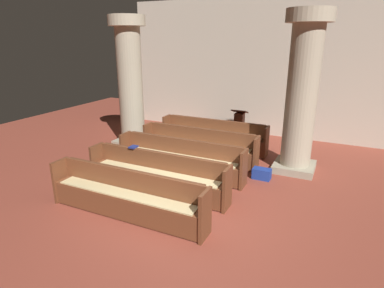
# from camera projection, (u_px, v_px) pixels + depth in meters

# --- Properties ---
(ground_plane) EXTENTS (19.20, 19.20, 0.00)m
(ground_plane) POSITION_uv_depth(u_px,v_px,m) (185.00, 214.00, 6.13)
(ground_plane) COLOR brown
(back_wall) EXTENTS (10.00, 0.16, 4.50)m
(back_wall) POSITION_uv_depth(u_px,v_px,m) (267.00, 69.00, 10.63)
(back_wall) COLOR beige
(back_wall) RESTS_ON ground
(pew_row_0) EXTENTS (3.27, 0.47, 0.88)m
(pew_row_0) POSITION_uv_depth(u_px,v_px,m) (213.00, 134.00, 9.62)
(pew_row_0) COLOR brown
(pew_row_0) RESTS_ON ground
(pew_row_1) EXTENTS (3.27, 0.46, 0.88)m
(pew_row_1) POSITION_uv_depth(u_px,v_px,m) (198.00, 144.00, 8.69)
(pew_row_1) COLOR brown
(pew_row_1) RESTS_ON ground
(pew_row_2) EXTENTS (3.27, 0.47, 0.88)m
(pew_row_2) POSITION_uv_depth(u_px,v_px,m) (180.00, 157.00, 7.77)
(pew_row_2) COLOR brown
(pew_row_2) RESTS_ON ground
(pew_row_3) EXTENTS (3.27, 0.46, 0.88)m
(pew_row_3) POSITION_uv_depth(u_px,v_px,m) (157.00, 173.00, 6.84)
(pew_row_3) COLOR brown
(pew_row_3) RESTS_ON ground
(pew_row_4) EXTENTS (3.27, 0.46, 0.88)m
(pew_row_4) POSITION_uv_depth(u_px,v_px,m) (126.00, 194.00, 5.91)
(pew_row_4) COLOR brown
(pew_row_4) RESTS_ON ground
(pillar_aisle_side) EXTENTS (1.06, 1.06, 3.84)m
(pillar_aisle_side) POSITION_uv_depth(u_px,v_px,m) (302.00, 92.00, 7.57)
(pillar_aisle_side) COLOR #9F967E
(pillar_aisle_side) RESTS_ON ground
(pillar_far_side) EXTENTS (1.06, 1.06, 3.84)m
(pillar_far_side) POSITION_uv_depth(u_px,v_px,m) (130.00, 81.00, 9.56)
(pillar_far_side) COLOR #9F967E
(pillar_far_side) RESTS_ON ground
(lectern) EXTENTS (0.48, 0.45, 1.08)m
(lectern) POSITION_uv_depth(u_px,v_px,m) (239.00, 128.00, 10.30)
(lectern) COLOR #492215
(lectern) RESTS_ON ground
(hymn_book) EXTENTS (0.15, 0.20, 0.03)m
(hymn_book) POSITION_uv_depth(u_px,v_px,m) (133.00, 147.00, 7.17)
(hymn_book) COLOR navy
(hymn_book) RESTS_ON pew_row_3
(kneeler_box_blue) EXTENTS (0.43, 0.25, 0.26)m
(kneeler_box_blue) POSITION_uv_depth(u_px,v_px,m) (262.00, 174.00, 7.64)
(kneeler_box_blue) COLOR navy
(kneeler_box_blue) RESTS_ON ground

